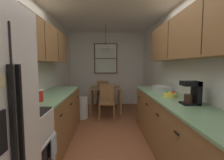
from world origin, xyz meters
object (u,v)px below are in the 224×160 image
(coffee_maker, at_px, (192,92))
(dish_rack, at_px, (161,88))
(table_serving_bowl, at_px, (106,87))
(stove_range, at_px, (14,157))
(fruit_bowl, at_px, (170,95))
(dining_table, at_px, (106,91))
(dining_chair_far, at_px, (103,92))
(trash_bin, at_px, (82,108))
(dining_chair_near, at_px, (107,100))
(storage_canister, at_px, (39,95))

(coffee_maker, height_order, dish_rack, coffee_maker)
(coffee_maker, xyz_separation_m, table_serving_bowl, (-1.12, 2.67, -0.27))
(stove_range, xyz_separation_m, coffee_maker, (2.07, 0.43, 0.59))
(fruit_bowl, bearing_deg, dining_table, 114.86)
(fruit_bowl, bearing_deg, dining_chair_far, 111.50)
(table_serving_bowl, bearing_deg, dish_rack, -54.96)
(fruit_bowl, bearing_deg, table_serving_bowl, 115.31)
(trash_bin, relative_size, fruit_bowl, 2.47)
(coffee_maker, bearing_deg, stove_range, -168.26)
(dish_rack, bearing_deg, dining_chair_far, 117.97)
(dining_table, distance_m, coffee_maker, 3.00)
(stove_range, height_order, table_serving_bowl, stove_range)
(dining_chair_far, height_order, dish_rack, dish_rack)
(dining_table, relative_size, coffee_maker, 2.93)
(trash_bin, distance_m, dish_rack, 2.19)
(dining_table, xyz_separation_m, dish_rack, (1.11, -1.63, 0.31))
(dining_table, bearing_deg, dish_rack, -55.89)
(fruit_bowl, relative_size, dish_rack, 0.67)
(fruit_bowl, bearing_deg, coffee_maker, -79.23)
(dining_chair_near, xyz_separation_m, trash_bin, (-0.67, 0.12, -0.22))
(dining_chair_near, height_order, table_serving_bowl, dining_chair_near)
(dining_chair_far, distance_m, storage_canister, 3.26)
(dining_chair_near, bearing_deg, dining_table, 92.69)
(dining_chair_near, distance_m, dining_chair_far, 1.22)
(storage_canister, bearing_deg, dish_rack, 22.85)
(dining_table, height_order, coffee_maker, coffee_maker)
(storage_canister, xyz_separation_m, dish_rack, (2.05, 0.86, -0.04))
(stove_range, bearing_deg, dining_chair_near, 69.39)
(dining_chair_far, bearing_deg, dining_chair_near, -84.67)
(storage_canister, height_order, table_serving_bowl, storage_canister)
(trash_bin, relative_size, table_serving_bowl, 2.66)
(stove_range, distance_m, trash_bin, 2.70)
(coffee_maker, bearing_deg, dish_rack, 91.39)
(dining_chair_near, xyz_separation_m, dish_rack, (1.08, -1.02, 0.45))
(dining_table, height_order, dish_rack, dish_rack)
(stove_range, height_order, dining_chair_near, stove_range)
(dining_table, xyz_separation_m, dining_chair_near, (0.03, -0.61, -0.14))
(stove_range, xyz_separation_m, table_serving_bowl, (0.95, 3.10, 0.32))
(storage_canister, bearing_deg, trash_bin, 81.48)
(dining_chair_far, distance_m, table_serving_bowl, 0.75)
(dining_chair_far, height_order, table_serving_bowl, dining_chair_far)
(stove_range, height_order, fruit_bowl, stove_range)
(stove_range, height_order, dining_chair_far, stove_range)
(stove_range, relative_size, fruit_bowl, 4.86)
(dining_chair_near, height_order, trash_bin, dining_chair_near)
(stove_range, distance_m, fruit_bowl, 2.23)
(dining_table, bearing_deg, dining_chair_far, 97.94)
(dining_table, relative_size, dining_chair_near, 0.99)
(dining_chair_far, xyz_separation_m, fruit_bowl, (1.12, -2.85, 0.44))
(dining_table, xyz_separation_m, storage_canister, (-0.94, -2.50, 0.35))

